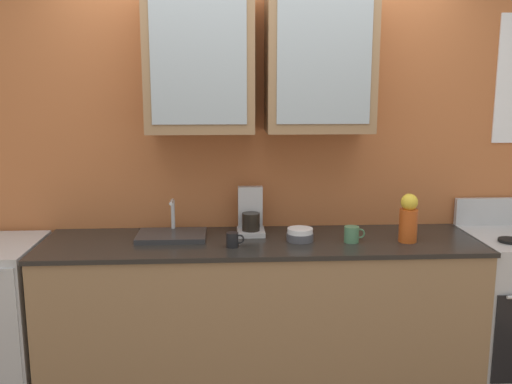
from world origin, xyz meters
TOP-DOWN VIEW (x-y plane):
  - ground_plane at (0.00, 0.00)m, footprint 10.00×10.00m
  - back_wall_unit at (0.01, 0.33)m, footprint 4.65×0.46m
  - counter at (0.00, 0.00)m, footprint 2.62×0.68m
  - sink_faucet at (-0.54, 0.08)m, footprint 0.41×0.29m
  - bowl_stack at (0.23, -0.02)m, footprint 0.16×0.16m
  - vase at (0.87, -0.08)m, footprint 0.11×0.11m
  - cup_near_sink at (-0.17, -0.13)m, footprint 0.10×0.07m
  - cup_near_bowls at (0.53, -0.07)m, footprint 0.12×0.09m
  - coffee_maker at (-0.06, 0.17)m, footprint 0.17×0.20m

SIDE VIEW (x-z plane):
  - ground_plane at x=0.00m, z-range 0.00..0.00m
  - counter at x=0.00m, z-range 0.00..0.90m
  - sink_faucet at x=-0.54m, z-range 0.81..1.03m
  - bowl_stack at x=0.23m, z-range 0.90..0.98m
  - cup_near_sink at x=-0.17m, z-range 0.90..0.99m
  - cup_near_bowls at x=0.53m, z-range 0.90..1.00m
  - coffee_maker at x=-0.06m, z-range 0.86..1.15m
  - vase at x=0.87m, z-range 0.90..1.19m
  - back_wall_unit at x=0.01m, z-range 0.17..2.67m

